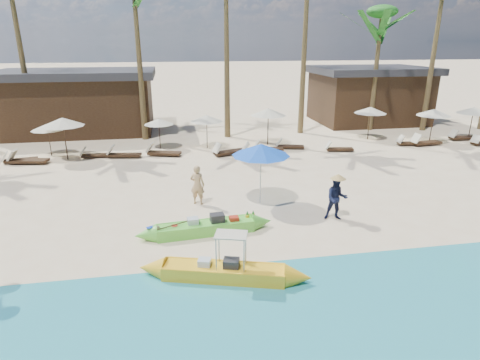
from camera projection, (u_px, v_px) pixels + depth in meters
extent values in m
plane|color=beige|center=(224.00, 228.00, 14.03)|extent=(240.00, 240.00, 0.00)
cube|color=tan|center=(253.00, 320.00, 9.38)|extent=(240.00, 4.50, 0.01)
cube|color=#5DCC3E|center=(206.00, 228.00, 13.57)|extent=(3.32, 0.97, 0.39)
cube|color=white|center=(205.00, 228.00, 13.57)|extent=(2.85, 0.74, 0.18)
cube|color=#262628|center=(217.00, 219.00, 13.58)|extent=(0.49, 0.40, 0.36)
cube|color=silver|center=(193.00, 222.00, 13.44)|extent=(0.39, 0.34, 0.29)
cube|color=#AE2A17|center=(234.00, 220.00, 13.69)|extent=(0.33, 0.28, 0.23)
cylinder|color=#AE2A17|center=(174.00, 227.00, 13.32)|extent=(0.23, 0.23, 0.09)
cylinder|color=#262628|center=(167.00, 229.00, 13.16)|extent=(0.21, 0.21, 0.08)
sphere|color=tan|center=(157.00, 228.00, 13.12)|extent=(0.19, 0.19, 0.19)
cylinder|color=yellow|center=(247.00, 217.00, 13.95)|extent=(0.14, 0.14, 0.19)
cylinder|color=yellow|center=(253.00, 216.00, 14.00)|extent=(0.14, 0.14, 0.19)
cube|color=yellow|center=(224.00, 273.00, 10.95)|extent=(3.40, 1.61, 0.40)
cube|color=white|center=(224.00, 272.00, 10.95)|extent=(2.90, 1.29, 0.18)
cube|color=#262628|center=(231.00, 265.00, 10.84)|extent=(0.50, 0.44, 0.32)
cube|color=silver|center=(205.00, 264.00, 10.93)|extent=(0.41, 0.38, 0.27)
cube|color=beige|center=(231.00, 235.00, 10.55)|extent=(0.97, 0.79, 0.03)
imported|color=tan|center=(197.00, 185.00, 15.85)|extent=(0.69, 0.59, 1.62)
imported|color=#131834|center=(336.00, 198.00, 14.47)|extent=(0.91, 0.79, 1.63)
cylinder|color=#99999E|center=(261.00, 175.00, 15.83)|extent=(0.05, 0.05, 2.38)
cone|color=blue|center=(261.00, 150.00, 15.50)|extent=(2.28, 2.28, 0.47)
cylinder|color=#352415|center=(49.00, 140.00, 22.59)|extent=(0.04, 0.04, 1.78)
cone|color=beige|center=(47.00, 127.00, 22.34)|extent=(1.78, 1.78, 0.36)
cube|color=#352415|center=(21.00, 160.00, 21.56)|extent=(1.70, 0.85, 0.12)
cube|color=beige|center=(5.00, 156.00, 21.21)|extent=(0.47, 0.59, 0.48)
cube|color=#352415|center=(30.00, 161.00, 21.31)|extent=(1.97, 0.88, 0.13)
cube|color=beige|center=(12.00, 155.00, 21.17)|extent=(0.51, 0.67, 0.56)
cylinder|color=#352415|center=(65.00, 140.00, 21.77)|extent=(0.06, 0.06, 2.26)
cone|color=beige|center=(63.00, 122.00, 21.45)|extent=(2.26, 2.26, 0.45)
cube|color=#352415|center=(96.00, 155.00, 22.46)|extent=(1.55, 0.51, 0.11)
cube|color=beige|center=(83.00, 151.00, 22.27)|extent=(0.35, 0.50, 0.45)
cube|color=#352415|center=(125.00, 155.00, 22.45)|extent=(1.82, 0.83, 0.12)
cube|color=beige|center=(111.00, 150.00, 22.34)|extent=(0.48, 0.62, 0.51)
cylinder|color=#352415|center=(160.00, 134.00, 24.18)|extent=(0.04, 0.04, 1.77)
cone|color=beige|center=(159.00, 122.00, 23.93)|extent=(1.77, 1.77, 0.35)
cube|color=#352415|center=(164.00, 153.00, 22.80)|extent=(1.95, 1.11, 0.13)
cube|color=beige|center=(150.00, 147.00, 22.78)|extent=(0.57, 0.69, 0.54)
cylinder|color=#352415|center=(207.00, 132.00, 24.19)|extent=(0.05, 0.05, 1.97)
cone|color=beige|center=(207.00, 118.00, 23.91)|extent=(1.97, 1.97, 0.39)
cube|color=#352415|center=(230.00, 152.00, 23.02)|extent=(1.99, 1.18, 0.13)
cube|color=beige|center=(217.00, 148.00, 22.53)|extent=(0.60, 0.72, 0.55)
cube|color=#352415|center=(260.00, 152.00, 23.04)|extent=(1.88, 0.67, 0.13)
cube|color=beige|center=(246.00, 147.00, 22.83)|extent=(0.44, 0.62, 0.54)
cylinder|color=#352415|center=(268.00, 127.00, 24.99)|extent=(0.06, 0.06, 2.22)
cone|color=beige|center=(268.00, 112.00, 24.68)|extent=(2.22, 2.22, 0.44)
cube|color=#352415|center=(269.00, 149.00, 23.78)|extent=(1.73, 0.79, 0.12)
cube|color=beige|center=(257.00, 144.00, 23.67)|extent=(0.45, 0.59, 0.49)
cube|color=#352415|center=(291.00, 146.00, 24.31)|extent=(1.67, 0.88, 0.11)
cube|color=beige|center=(279.00, 142.00, 24.26)|extent=(0.47, 0.59, 0.47)
cylinder|color=#352415|center=(369.00, 124.00, 26.40)|extent=(0.05, 0.05, 2.08)
cone|color=beige|center=(371.00, 110.00, 26.11)|extent=(2.08, 2.08, 0.42)
cube|color=#352415|center=(340.00, 149.00, 23.75)|extent=(1.62, 0.77, 0.11)
cube|color=beige|center=(328.00, 144.00, 23.66)|extent=(0.43, 0.56, 0.45)
cylinder|color=#352415|center=(432.00, 127.00, 25.45)|extent=(0.05, 0.05, 2.10)
cone|color=beige|center=(434.00, 112.00, 25.15)|extent=(2.10, 2.10, 0.42)
cube|color=#352415|center=(411.00, 143.00, 25.10)|extent=(1.66, 0.64, 0.12)
cube|color=beige|center=(401.00, 139.00, 24.93)|extent=(0.40, 0.55, 0.48)
cube|color=#352415|center=(427.00, 143.00, 25.09)|extent=(1.95, 0.81, 0.13)
cube|color=beige|center=(416.00, 138.00, 24.76)|extent=(0.49, 0.65, 0.55)
cylinder|color=#352415|center=(471.00, 124.00, 26.37)|extent=(0.05, 0.05, 2.07)
cone|color=beige|center=(474.00, 110.00, 26.08)|extent=(2.07, 2.07, 0.41)
cube|color=#352415|center=(463.00, 138.00, 26.45)|extent=(1.80, 0.59, 0.13)
cube|color=beige|center=(453.00, 133.00, 26.22)|extent=(0.40, 0.58, 0.53)
cube|color=beige|center=(476.00, 139.00, 24.88)|extent=(0.52, 0.63, 0.49)
cone|color=brown|center=(21.00, 54.00, 24.58)|extent=(0.40, 0.40, 10.89)
cone|color=brown|center=(139.00, 61.00, 25.12)|extent=(0.40, 0.40, 10.08)
cone|color=brown|center=(227.00, 50.00, 25.58)|extent=(0.40, 0.40, 11.26)
cone|color=brown|center=(305.00, 35.00, 26.47)|extent=(0.40, 0.40, 13.16)
cone|color=brown|center=(376.00, 73.00, 28.31)|extent=(0.40, 0.40, 8.07)
ellipsoid|color=#226419|center=(382.00, 12.00, 26.98)|extent=(2.08, 2.08, 0.88)
cone|color=brown|center=(434.00, 54.00, 27.71)|extent=(0.40, 0.40, 10.64)
cube|color=#352415|center=(79.00, 105.00, 28.40)|extent=(10.00, 6.00, 3.80)
cube|color=#2D2D33|center=(75.00, 74.00, 27.69)|extent=(10.80, 6.60, 0.50)
cube|color=#352415|center=(368.00, 98.00, 31.97)|extent=(8.00, 6.00, 3.80)
cube|color=#2D2D33|center=(371.00, 70.00, 31.26)|extent=(8.80, 6.60, 0.50)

